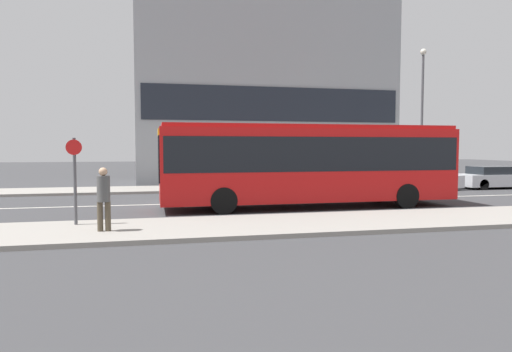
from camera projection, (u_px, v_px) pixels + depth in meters
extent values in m
plane|color=#3A3A3D|center=(190.00, 204.00, 19.17)|extent=(120.00, 120.00, 0.00)
cube|color=gray|center=(208.00, 227.00, 13.08)|extent=(44.00, 3.50, 0.13)
cube|color=gray|center=(181.00, 189.00, 25.25)|extent=(44.00, 3.50, 0.13)
cube|color=silver|center=(190.00, 204.00, 19.17)|extent=(41.80, 0.16, 0.01)
cube|color=#9EA3A8|center=(266.00, 47.00, 31.76)|extent=(17.70, 5.23, 18.76)
cube|color=#1E232D|center=(276.00, 104.00, 29.45)|extent=(16.99, 0.08, 2.20)
cube|color=red|center=(309.00, 164.00, 17.92)|extent=(11.54, 2.51, 2.77)
cube|color=black|center=(309.00, 154.00, 17.90)|extent=(11.31, 2.54, 1.27)
cube|color=red|center=(309.00, 127.00, 17.83)|extent=(11.37, 2.31, 0.14)
cube|color=black|center=(159.00, 159.00, 16.63)|extent=(0.05, 2.21, 1.66)
cube|color=yellow|center=(158.00, 133.00, 16.57)|extent=(0.04, 1.76, 0.32)
cylinder|color=black|center=(224.00, 201.00, 16.10)|extent=(0.96, 0.28, 0.96)
cylinder|color=black|center=(215.00, 194.00, 18.32)|extent=(0.96, 0.28, 0.96)
cylinder|color=black|center=(406.00, 196.00, 17.68)|extent=(0.96, 0.28, 0.96)
cylinder|color=black|center=(378.00, 191.00, 19.90)|extent=(0.96, 0.28, 0.96)
cube|color=silver|center=(421.00, 181.00, 25.24)|extent=(4.17, 1.79, 0.68)
cube|color=#21262B|center=(419.00, 170.00, 25.17)|extent=(2.29, 1.58, 0.57)
cylinder|color=black|center=(451.00, 185.00, 24.75)|extent=(0.60, 0.18, 0.60)
cylinder|color=black|center=(433.00, 183.00, 26.32)|extent=(0.60, 0.18, 0.60)
cylinder|color=black|center=(408.00, 186.00, 24.18)|extent=(0.60, 0.18, 0.60)
cylinder|color=black|center=(393.00, 184.00, 25.75)|extent=(0.60, 0.18, 0.60)
cube|color=silver|center=(493.00, 180.00, 26.30)|extent=(4.08, 1.76, 0.68)
cube|color=#21262B|center=(491.00, 170.00, 26.23)|extent=(2.25, 1.55, 0.45)
cylinder|color=black|center=(501.00, 182.00, 27.36)|extent=(0.60, 0.18, 0.60)
cylinder|color=black|center=(483.00, 185.00, 25.26)|extent=(0.60, 0.18, 0.60)
cylinder|color=black|center=(464.00, 182.00, 26.80)|extent=(0.60, 0.18, 0.60)
cylinder|color=#4C4233|center=(108.00, 216.00, 12.16)|extent=(0.15, 0.15, 0.79)
cylinder|color=#4C4233|center=(100.00, 216.00, 12.12)|extent=(0.15, 0.15, 0.79)
cylinder|color=#4C4C4C|center=(103.00, 189.00, 12.09)|extent=(0.34, 0.34, 0.69)
sphere|color=tan|center=(103.00, 172.00, 12.07)|extent=(0.22, 0.22, 0.22)
cylinder|color=#4C4C51|center=(75.00, 181.00, 13.11)|extent=(0.09, 0.09, 2.51)
cylinder|color=red|center=(74.00, 147.00, 12.99)|extent=(0.44, 0.03, 0.44)
cylinder|color=#4C4C51|center=(422.00, 120.00, 27.04)|extent=(0.14, 0.14, 7.74)
sphere|color=silver|center=(423.00, 52.00, 26.79)|extent=(0.36, 0.36, 0.36)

